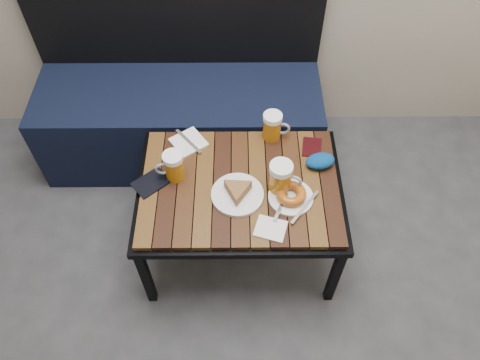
{
  "coord_description": "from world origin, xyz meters",
  "views": [
    {
      "loc": [
        0.12,
        0.02,
        1.99
      ],
      "look_at": [
        0.13,
        1.15,
        0.5
      ],
      "focal_mm": 35.0,
      "sensor_mm": 36.0,
      "label": 1
    }
  ],
  "objects_px": {
    "beer_mug_left": "(173,166)",
    "plate_pie": "(237,192)",
    "bench": "(181,113)",
    "beer_mug_right": "(281,178)",
    "passport_burgundy": "(312,147)",
    "knit_pouch": "(320,161)",
    "beer_mug_centre": "(273,126)",
    "passport_navy": "(151,183)",
    "plate_bagel": "(291,195)",
    "cafe_table": "(240,191)"
  },
  "relations": [
    {
      "from": "beer_mug_right",
      "to": "plate_bagel",
      "type": "bearing_deg",
      "value": -37.43
    },
    {
      "from": "bench",
      "to": "beer_mug_right",
      "type": "height_order",
      "value": "bench"
    },
    {
      "from": "beer_mug_left",
      "to": "beer_mug_right",
      "type": "bearing_deg",
      "value": 165.15
    },
    {
      "from": "beer_mug_right",
      "to": "plate_pie",
      "type": "xyz_separation_m",
      "value": [
        -0.17,
        -0.03,
        -0.05
      ]
    },
    {
      "from": "beer_mug_right",
      "to": "plate_bagel",
      "type": "height_order",
      "value": "beer_mug_right"
    },
    {
      "from": "beer_mug_centre",
      "to": "beer_mug_right",
      "type": "distance_m",
      "value": 0.28
    },
    {
      "from": "cafe_table",
      "to": "beer_mug_left",
      "type": "xyz_separation_m",
      "value": [
        -0.27,
        0.04,
        0.11
      ]
    },
    {
      "from": "plate_bagel",
      "to": "passport_burgundy",
      "type": "xyz_separation_m",
      "value": [
        0.11,
        0.27,
        -0.02
      ]
    },
    {
      "from": "cafe_table",
      "to": "beer_mug_right",
      "type": "height_order",
      "value": "beer_mug_right"
    },
    {
      "from": "cafe_table",
      "to": "beer_mug_right",
      "type": "xyz_separation_m",
      "value": [
        0.16,
        -0.02,
        0.12
      ]
    },
    {
      "from": "plate_pie",
      "to": "beer_mug_centre",
      "type": "bearing_deg",
      "value": 64.27
    },
    {
      "from": "beer_mug_left",
      "to": "passport_navy",
      "type": "relative_size",
      "value": 0.94
    },
    {
      "from": "beer_mug_left",
      "to": "beer_mug_right",
      "type": "distance_m",
      "value": 0.43
    },
    {
      "from": "plate_pie",
      "to": "plate_bagel",
      "type": "xyz_separation_m",
      "value": [
        0.21,
        -0.01,
        -0.0
      ]
    },
    {
      "from": "beer_mug_left",
      "to": "beer_mug_centre",
      "type": "relative_size",
      "value": 1.0
    },
    {
      "from": "cafe_table",
      "to": "bench",
      "type": "bearing_deg",
      "value": 116.19
    },
    {
      "from": "beer_mug_left",
      "to": "beer_mug_right",
      "type": "height_order",
      "value": "beer_mug_right"
    },
    {
      "from": "beer_mug_right",
      "to": "passport_navy",
      "type": "xyz_separation_m",
      "value": [
        -0.52,
        0.03,
        -0.07
      ]
    },
    {
      "from": "bench",
      "to": "passport_burgundy",
      "type": "height_order",
      "value": "bench"
    },
    {
      "from": "cafe_table",
      "to": "passport_navy",
      "type": "distance_m",
      "value": 0.36
    },
    {
      "from": "knit_pouch",
      "to": "plate_pie",
      "type": "bearing_deg",
      "value": -155.87
    },
    {
      "from": "passport_navy",
      "to": "passport_burgundy",
      "type": "distance_m",
      "value": 0.7
    },
    {
      "from": "plate_pie",
      "to": "passport_burgundy",
      "type": "relative_size",
      "value": 1.9
    },
    {
      "from": "bench",
      "to": "beer_mug_left",
      "type": "height_order",
      "value": "bench"
    },
    {
      "from": "passport_burgundy",
      "to": "beer_mug_right",
      "type": "bearing_deg",
      "value": -116.15
    },
    {
      "from": "cafe_table",
      "to": "beer_mug_left",
      "type": "height_order",
      "value": "beer_mug_left"
    },
    {
      "from": "bench",
      "to": "beer_mug_right",
      "type": "bearing_deg",
      "value": -54.09
    },
    {
      "from": "plate_bagel",
      "to": "passport_burgundy",
      "type": "height_order",
      "value": "plate_bagel"
    },
    {
      "from": "plate_pie",
      "to": "bench",
      "type": "bearing_deg",
      "value": 113.48
    },
    {
      "from": "cafe_table",
      "to": "beer_mug_centre",
      "type": "bearing_deg",
      "value": 61.38
    },
    {
      "from": "passport_navy",
      "to": "beer_mug_centre",
      "type": "bearing_deg",
      "value": 75.87
    },
    {
      "from": "cafe_table",
      "to": "knit_pouch",
      "type": "xyz_separation_m",
      "value": [
        0.33,
        0.1,
        0.07
      ]
    },
    {
      "from": "beer_mug_centre",
      "to": "plate_pie",
      "type": "bearing_deg",
      "value": -111.63
    },
    {
      "from": "passport_navy",
      "to": "passport_burgundy",
      "type": "xyz_separation_m",
      "value": [
        0.67,
        0.19,
        -0.0
      ]
    },
    {
      "from": "beer_mug_left",
      "to": "plate_pie",
      "type": "distance_m",
      "value": 0.28
    },
    {
      "from": "bench",
      "to": "passport_burgundy",
      "type": "distance_m",
      "value": 0.77
    },
    {
      "from": "beer_mug_centre",
      "to": "plate_pie",
      "type": "relative_size",
      "value": 0.62
    },
    {
      "from": "bench",
      "to": "beer_mug_left",
      "type": "bearing_deg",
      "value": -86.5
    },
    {
      "from": "bench",
      "to": "plate_pie",
      "type": "xyz_separation_m",
      "value": [
        0.29,
        -0.67,
        0.22
      ]
    },
    {
      "from": "beer_mug_right",
      "to": "knit_pouch",
      "type": "bearing_deg",
      "value": 47.12
    },
    {
      "from": "passport_burgundy",
      "to": "beer_mug_centre",
      "type": "bearing_deg",
      "value": 167.2
    },
    {
      "from": "passport_burgundy",
      "to": "plate_bagel",
      "type": "bearing_deg",
      "value": -104.16
    },
    {
      "from": "bench",
      "to": "beer_mug_centre",
      "type": "relative_size",
      "value": 10.74
    },
    {
      "from": "passport_navy",
      "to": "knit_pouch",
      "type": "distance_m",
      "value": 0.7
    },
    {
      "from": "beer_mug_right",
      "to": "plate_pie",
      "type": "height_order",
      "value": "beer_mug_right"
    },
    {
      "from": "beer_mug_centre",
      "to": "beer_mug_right",
      "type": "relative_size",
      "value": 0.89
    },
    {
      "from": "plate_pie",
      "to": "passport_burgundy",
      "type": "distance_m",
      "value": 0.41
    },
    {
      "from": "beer_mug_right",
      "to": "passport_navy",
      "type": "relative_size",
      "value": 1.06
    },
    {
      "from": "beer_mug_right",
      "to": "passport_burgundy",
      "type": "height_order",
      "value": "beer_mug_right"
    },
    {
      "from": "beer_mug_right",
      "to": "plate_bagel",
      "type": "relative_size",
      "value": 0.67
    }
  ]
}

